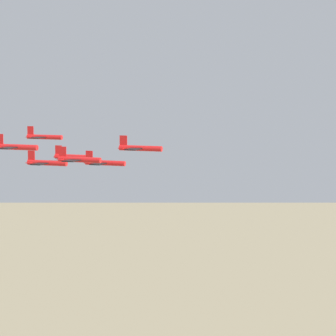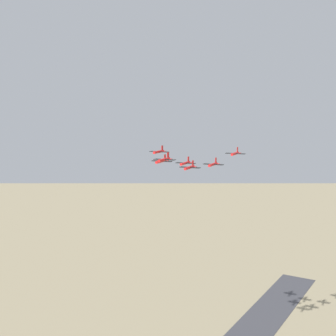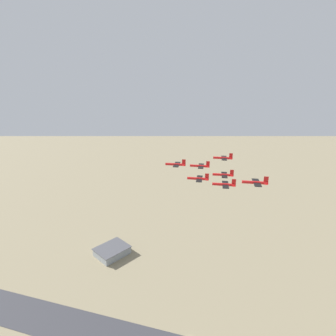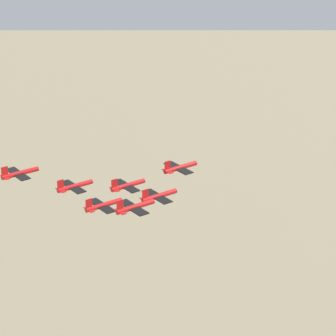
# 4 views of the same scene
# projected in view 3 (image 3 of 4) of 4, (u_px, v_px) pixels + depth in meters

# --- Properties ---
(hangar) EXTENTS (34.38, 28.31, 8.79)m
(hangar) POSITION_uv_depth(u_px,v_px,m) (112.00, 251.00, 292.36)
(hangar) COLOR gray
(hangar) RESTS_ON ground_plane
(jet_0) EXTENTS (10.19, 10.37, 3.72)m
(jet_0) POSITION_uv_depth(u_px,v_px,m) (176.00, 164.00, 142.71)
(jet_0) COLOR red
(jet_1) EXTENTS (10.19, 10.37, 3.72)m
(jet_1) POSITION_uv_depth(u_px,v_px,m) (199.00, 179.00, 134.95)
(jet_1) COLOR red
(jet_2) EXTENTS (10.19, 10.37, 3.72)m
(jet_2) POSITION_uv_depth(u_px,v_px,m) (201.00, 166.00, 148.50)
(jet_2) COLOR red
(jet_3) EXTENTS (10.19, 10.37, 3.72)m
(jet_3) POSITION_uv_depth(u_px,v_px,m) (225.00, 184.00, 125.62)
(jet_3) COLOR red
(jet_4) EXTENTS (10.19, 10.37, 3.72)m
(jet_4) POSITION_uv_depth(u_px,v_px,m) (224.00, 175.00, 139.90)
(jet_4) COLOR red
(jet_5) EXTENTS (10.19, 10.37, 3.72)m
(jet_5) POSITION_uv_depth(u_px,v_px,m) (224.00, 158.00, 152.58)
(jet_5) COLOR red
(jet_6) EXTENTS (10.19, 10.37, 3.72)m
(jet_6) POSITION_uv_depth(u_px,v_px,m) (256.00, 182.00, 115.05)
(jet_6) COLOR red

